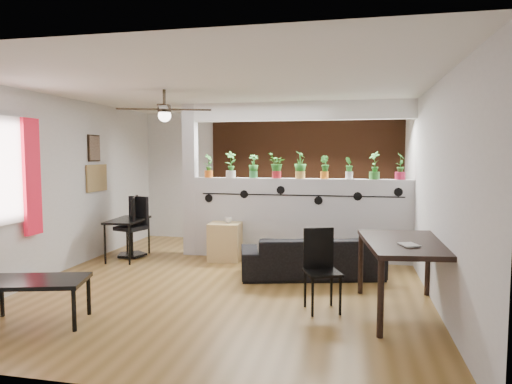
% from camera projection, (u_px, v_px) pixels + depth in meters
% --- Properties ---
extents(room_shell, '(6.30, 7.10, 2.90)m').
position_uv_depth(room_shell, '(229.00, 187.00, 6.22)').
color(room_shell, brown).
rests_on(room_shell, ground).
extents(partition_wall, '(3.60, 0.18, 1.35)m').
position_uv_depth(partition_wall, '(300.00, 219.00, 7.57)').
color(partition_wall, '#BCBCC1').
rests_on(partition_wall, ground).
extents(ceiling_header, '(3.60, 0.18, 0.30)m').
position_uv_depth(ceiling_header, '(301.00, 111.00, 7.42)').
color(ceiling_header, white).
rests_on(ceiling_header, room_shell).
extents(pier_column, '(0.22, 0.20, 2.60)m').
position_uv_depth(pier_column, '(191.00, 180.00, 7.91)').
color(pier_column, '#BCBCC1').
rests_on(pier_column, ground).
extents(brick_panel, '(3.90, 0.05, 2.60)m').
position_uv_depth(brick_panel, '(309.00, 177.00, 8.95)').
color(brick_panel, '#A85830').
rests_on(brick_panel, ground).
extents(vine_decal, '(3.31, 0.01, 0.30)m').
position_uv_depth(vine_decal, '(299.00, 195.00, 7.44)').
color(vine_decal, black).
rests_on(vine_decal, partition_wall).
extents(window_assembly, '(0.09, 1.30, 1.55)m').
position_uv_depth(window_assembly, '(1.00, 174.00, 5.56)').
color(window_assembly, white).
rests_on(window_assembly, room_shell).
extents(baseboard_heater, '(0.08, 1.00, 0.18)m').
position_uv_depth(baseboard_heater, '(8.00, 288.00, 5.68)').
color(baseboard_heater, silver).
rests_on(baseboard_heater, ground).
extents(corkboard, '(0.03, 0.60, 0.45)m').
position_uv_depth(corkboard, '(97.00, 178.00, 7.68)').
color(corkboard, olive).
rests_on(corkboard, room_shell).
extents(framed_art, '(0.03, 0.34, 0.44)m').
position_uv_depth(framed_art, '(94.00, 148.00, 7.59)').
color(framed_art, '#8C7259').
rests_on(framed_art, room_shell).
extents(ceiling_fan, '(1.19, 1.19, 0.43)m').
position_uv_depth(ceiling_fan, '(164.00, 111.00, 6.01)').
color(ceiling_fan, black).
rests_on(ceiling_fan, room_shell).
extents(potted_plant_0, '(0.22, 0.25, 0.41)m').
position_uv_depth(potted_plant_0, '(209.00, 165.00, 7.82)').
color(potted_plant_0, orange).
rests_on(potted_plant_0, partition_wall).
extents(potted_plant_1, '(0.30, 0.28, 0.45)m').
position_uv_depth(potted_plant_1, '(231.00, 164.00, 7.74)').
color(potted_plant_1, silver).
rests_on(potted_plant_1, partition_wall).
extents(potted_plant_2, '(0.24, 0.23, 0.39)m').
position_uv_depth(potted_plant_2, '(253.00, 166.00, 7.66)').
color(potted_plant_2, '#318941').
rests_on(potted_plant_2, partition_wall).
extents(potted_plant_3, '(0.21, 0.24, 0.42)m').
position_uv_depth(potted_plant_3, '(277.00, 165.00, 7.58)').
color(potted_plant_3, red).
rests_on(potted_plant_3, partition_wall).
extents(potted_plant_4, '(0.23, 0.27, 0.45)m').
position_uv_depth(potted_plant_4, '(300.00, 164.00, 7.50)').
color(potted_plant_4, gold).
rests_on(potted_plant_4, partition_wall).
extents(potted_plant_5, '(0.24, 0.24, 0.38)m').
position_uv_depth(potted_plant_5, '(324.00, 166.00, 7.42)').
color(potted_plant_5, orange).
rests_on(potted_plant_5, partition_wall).
extents(potted_plant_6, '(0.14, 0.18, 0.36)m').
position_uv_depth(potted_plant_6, '(349.00, 167.00, 7.34)').
color(potted_plant_6, silver).
rests_on(potted_plant_6, partition_wall).
extents(potted_plant_7, '(0.29, 0.30, 0.45)m').
position_uv_depth(potted_plant_7, '(375.00, 164.00, 7.25)').
color(potted_plant_7, '#368A32').
rests_on(potted_plant_7, partition_wall).
extents(potted_plant_8, '(0.25, 0.28, 0.45)m').
position_uv_depth(potted_plant_8, '(400.00, 165.00, 7.17)').
color(potted_plant_8, '#B91D42').
rests_on(potted_plant_8, partition_wall).
extents(sofa, '(2.03, 1.19, 0.56)m').
position_uv_depth(sofa, '(311.00, 257.00, 6.54)').
color(sofa, black).
rests_on(sofa, ground).
extents(cube_shelf, '(0.53, 0.48, 0.62)m').
position_uv_depth(cube_shelf, '(225.00, 242.00, 7.52)').
color(cube_shelf, tan).
rests_on(cube_shelf, ground).
extents(cup, '(0.13, 0.13, 0.10)m').
position_uv_depth(cup, '(228.00, 220.00, 7.48)').
color(cup, gray).
rests_on(cup, cube_shelf).
extents(computer_desk, '(0.55, 0.96, 0.67)m').
position_uv_depth(computer_desk, '(128.00, 223.00, 7.61)').
color(computer_desk, black).
rests_on(computer_desk, ground).
extents(monitor, '(0.35, 0.18, 0.20)m').
position_uv_depth(monitor, '(132.00, 212.00, 7.75)').
color(monitor, black).
rests_on(monitor, computer_desk).
extents(office_chair, '(0.52, 0.53, 1.00)m').
position_uv_depth(office_chair, '(134.00, 231.00, 7.79)').
color(office_chair, black).
rests_on(office_chair, ground).
extents(dining_table, '(1.06, 1.57, 0.81)m').
position_uv_depth(dining_table, '(408.00, 249.00, 4.96)').
color(dining_table, black).
rests_on(dining_table, ground).
extents(book, '(0.23, 0.26, 0.02)m').
position_uv_depth(book, '(402.00, 245.00, 4.68)').
color(book, gray).
rests_on(book, dining_table).
extents(folding_chair, '(0.48, 0.48, 0.91)m').
position_uv_depth(folding_chair, '(320.00, 262.00, 5.14)').
color(folding_chair, black).
rests_on(folding_chair, ground).
extents(coffee_table, '(1.11, 0.80, 0.47)m').
position_uv_depth(coffee_table, '(36.00, 284.00, 4.69)').
color(coffee_table, black).
rests_on(coffee_table, ground).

